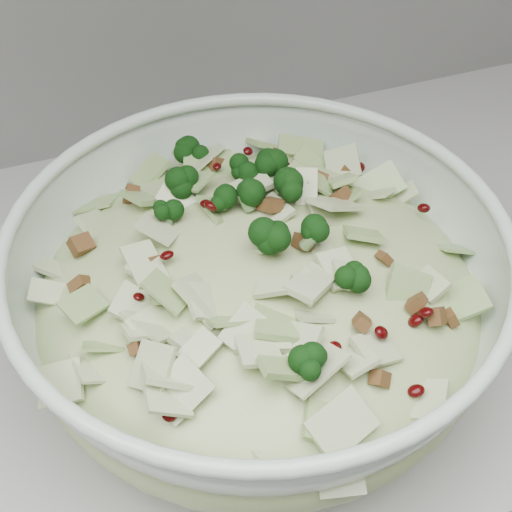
{
  "coord_description": "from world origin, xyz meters",
  "views": [
    {
      "loc": [
        -0.74,
        1.23,
        1.43
      ],
      "look_at": [
        -0.59,
        1.62,
        1.02
      ],
      "focal_mm": 50.0,
      "sensor_mm": 36.0,
      "label": 1
    }
  ],
  "objects": [
    {
      "name": "mixing_bowl",
      "position": [
        -0.6,
        1.6,
        0.98
      ],
      "size": [
        0.5,
        0.5,
        0.16
      ],
      "rotation": [
        0.0,
        0.0,
        0.32
      ],
      "color": "silver",
      "rests_on": "counter"
    },
    {
      "name": "salad",
      "position": [
        -0.6,
        1.6,
        1.01
      ],
      "size": [
        0.43,
        0.43,
        0.16
      ],
      "rotation": [
        0.0,
        0.0,
        0.2
      ],
      "color": "#A9B77D",
      "rests_on": "mixing_bowl"
    }
  ]
}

